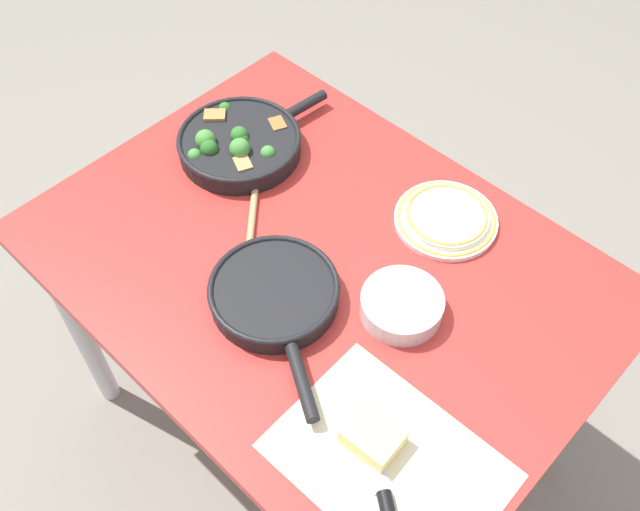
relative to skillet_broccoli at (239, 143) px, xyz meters
The scene contains 10 objects.
ground_plane 0.84m from the skillet_broccoli, 163.66° to the left, with size 14.00×14.00×0.00m, color slate.
dining_table_red 0.37m from the skillet_broccoli, 163.66° to the left, with size 1.10×0.81×0.73m.
skillet_broccoli is the anchor object (origin of this frame).
skillet_eggs 0.41m from the skillet_broccoli, 147.01° to the left, with size 0.36×0.27×0.05m.
wooden_spoon 0.28m from the skillet_broccoli, 141.36° to the left, with size 0.28×0.30×0.02m.
parchment_sheet 0.77m from the skillet_broccoli, 155.76° to the left, with size 0.37×0.27×0.00m.
grater_knife 0.80m from the skillet_broccoli, 153.78° to the left, with size 0.25×0.19×0.02m.
cheese_block 0.73m from the skillet_broccoli, 154.95° to the left, with size 0.09×0.08×0.04m.
dinner_plate_stack 0.48m from the skillet_broccoli, 161.50° to the right, with size 0.21×0.21×0.03m.
prep_bowl_steel 0.54m from the skillet_broccoli, behind, with size 0.15×0.15×0.04m.
Camera 1 is at (-0.59, 0.61, 1.84)m, focal length 40.00 mm.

